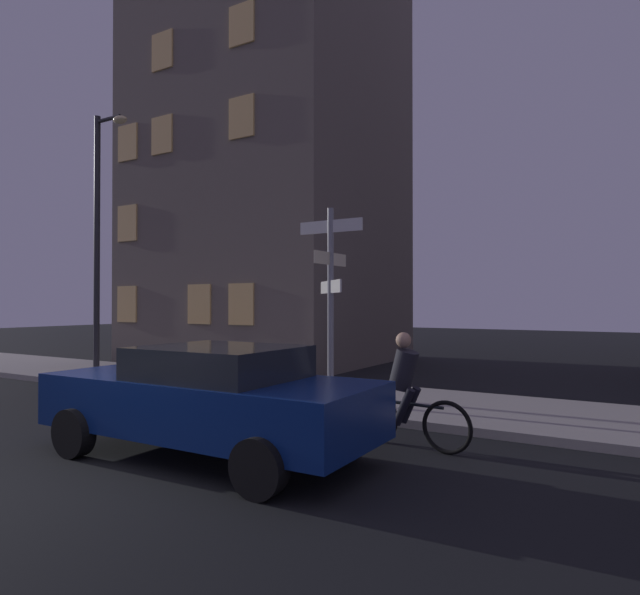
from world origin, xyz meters
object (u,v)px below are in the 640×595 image
(car_far_trailing, at_px, (210,398))
(signpost, at_px, (331,288))
(street_lamp, at_px, (100,225))
(cyclist, at_px, (407,394))

(car_far_trailing, bearing_deg, signpost, 93.74)
(street_lamp, height_order, car_far_trailing, street_lamp)
(street_lamp, xyz_separation_m, car_far_trailing, (7.57, -4.02, -3.34))
(car_far_trailing, distance_m, cyclist, 2.71)
(street_lamp, bearing_deg, car_far_trailing, -27.99)
(signpost, height_order, car_far_trailing, signpost)
(signpost, distance_m, street_lamp, 7.57)
(street_lamp, xyz_separation_m, cyclist, (9.61, -2.23, -3.37))
(signpost, height_order, street_lamp, street_lamp)
(signpost, height_order, cyclist, signpost)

